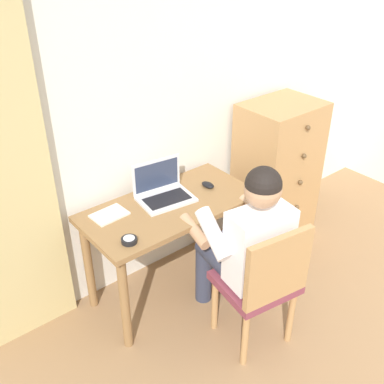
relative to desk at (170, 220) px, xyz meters
name	(u,v)px	position (x,y,z in m)	size (l,w,h in m)	color
wall_back	(182,96)	(0.38, 0.35, 0.65)	(4.80, 0.05, 2.50)	silver
desk	(170,220)	(0.00, 0.00, 0.00)	(1.12, 0.56, 0.72)	olive
dresser	(277,171)	(1.10, 0.06, -0.04)	(0.59, 0.48, 1.11)	tan
chair	(263,281)	(0.13, -0.71, -0.11)	(0.48, 0.46, 0.87)	brown
person_seated	(246,239)	(0.16, -0.52, 0.07)	(0.59, 0.62, 1.19)	#33384C
laptop	(163,191)	(0.02, 0.09, 0.17)	(0.37, 0.29, 0.24)	silver
computer_mouse	(208,185)	(0.33, 0.01, 0.13)	(0.06, 0.10, 0.03)	black
desk_clock	(129,240)	(-0.41, -0.17, 0.13)	(0.09, 0.09, 0.03)	black
notebook_pad	(109,215)	(-0.36, 0.13, 0.12)	(0.21, 0.15, 0.01)	silver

